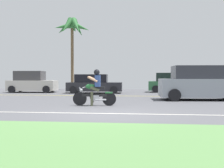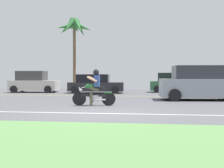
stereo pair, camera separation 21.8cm
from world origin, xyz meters
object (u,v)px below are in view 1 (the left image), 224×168
(suv_nearby, at_px, (202,83))
(palm_tree_0, at_px, (72,29))
(parked_car_1, at_px, (94,84))
(motorcyclist, at_px, (95,90))
(parked_car_0, at_px, (32,83))
(parked_car_2, at_px, (173,83))

(suv_nearby, relative_size, palm_tree_0, 0.69)
(parked_car_1, relative_size, palm_tree_0, 0.63)
(motorcyclist, xyz_separation_m, parked_car_0, (-6.71, 9.28, 0.11))
(motorcyclist, xyz_separation_m, parked_car_1, (-1.66, 9.00, 0.00))
(parked_car_2, bearing_deg, palm_tree_0, 161.42)
(parked_car_0, bearing_deg, motorcyclist, -54.12)
(suv_nearby, bearing_deg, parked_car_2, 96.37)
(parked_car_0, height_order, palm_tree_0, palm_tree_0)
(parked_car_0, relative_size, palm_tree_0, 0.57)
(parked_car_1, bearing_deg, suv_nearby, -38.43)
(suv_nearby, xyz_separation_m, parked_car_2, (-0.79, 7.10, -0.18))
(palm_tree_0, bearing_deg, motorcyclist, -71.52)
(suv_nearby, xyz_separation_m, parked_car_1, (-6.90, 5.48, -0.23))
(parked_car_0, bearing_deg, parked_car_1, -3.10)
(parked_car_1, xyz_separation_m, palm_tree_0, (-2.90, 4.65, 5.00))
(motorcyclist, bearing_deg, parked_car_0, 125.88)
(parked_car_0, xyz_separation_m, palm_tree_0, (2.15, 4.38, 4.89))
(parked_car_0, height_order, parked_car_2, parked_car_0)
(suv_nearby, height_order, parked_car_0, suv_nearby)
(motorcyclist, xyz_separation_m, suv_nearby, (5.24, 3.53, 0.23))
(motorcyclist, height_order, parked_car_0, parked_car_0)
(motorcyclist, distance_m, parked_car_1, 9.16)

